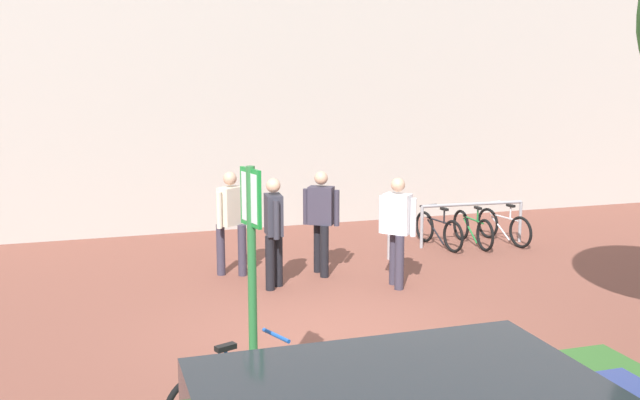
# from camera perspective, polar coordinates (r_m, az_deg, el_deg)

# --- Properties ---
(ground_plane) EXTENTS (60.00, 60.00, 0.00)m
(ground_plane) POSITION_cam_1_polar(r_m,az_deg,el_deg) (9.64, 0.89, -10.31)
(ground_plane) COLOR brown
(parking_sign_post) EXTENTS (0.12, 0.36, 2.52)m
(parking_sign_post) POSITION_cam_1_polar(r_m,az_deg,el_deg) (6.71, -5.26, -4.81)
(parking_sign_post) COLOR #2D7238
(parking_sign_post) RESTS_ON ground
(bike_at_sign) EXTENTS (1.59, 0.68, 0.86)m
(bike_at_sign) POSITION_cam_1_polar(r_m,az_deg,el_deg) (7.29, -5.90, -14.39)
(bike_at_sign) COLOR black
(bike_at_sign) RESTS_ON ground
(bike_rack_cluster) EXTENTS (2.11, 1.63, 0.83)m
(bike_rack_cluster) POSITION_cam_1_polar(r_m,az_deg,el_deg) (14.51, 11.60, -2.07)
(bike_rack_cluster) COLOR #99999E
(bike_rack_cluster) RESTS_ON ground
(bollard_steel) EXTENTS (0.16, 0.16, 0.90)m
(bollard_steel) POSITION_cam_1_polar(r_m,az_deg,el_deg) (13.21, 5.55, -2.66)
(bollard_steel) COLOR #ADADB2
(bollard_steel) RESTS_ON ground
(person_casual_tan) EXTENTS (0.51, 0.43, 1.72)m
(person_casual_tan) POSITION_cam_1_polar(r_m,az_deg,el_deg) (12.11, -6.88, -1.28)
(person_casual_tan) COLOR #383342
(person_casual_tan) RESTS_ON ground
(person_suited_dark) EXTENTS (0.53, 0.46, 1.72)m
(person_suited_dark) POSITION_cam_1_polar(r_m,az_deg,el_deg) (12.07, 0.08, -1.25)
(person_suited_dark) COLOR black
(person_suited_dark) RESTS_ON ground
(person_shirt_white) EXTENTS (0.46, 0.46, 1.72)m
(person_shirt_white) POSITION_cam_1_polar(r_m,az_deg,el_deg) (11.45, 5.96, -1.93)
(person_shirt_white) COLOR #383342
(person_shirt_white) RESTS_ON ground
(person_suited_navy) EXTENTS (0.31, 0.61, 1.72)m
(person_suited_navy) POSITION_cam_1_polar(r_m,az_deg,el_deg) (11.34, -3.58, -2.01)
(person_suited_navy) COLOR black
(person_suited_navy) RESTS_ON ground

